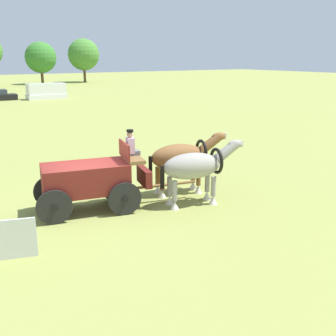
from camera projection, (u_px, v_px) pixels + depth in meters
ground_plane at (87, 211)px, 13.93m from camera, size 220.00×220.00×0.00m
show_wagon at (90, 179)px, 13.68m from camera, size 5.77×2.44×2.67m
draft_horse_near at (182, 158)px, 15.38m from camera, size 3.12×1.41×2.28m
draft_horse_off at (196, 167)px, 14.22m from camera, size 3.11×1.38×2.24m
parked_vehicle_e at (46, 91)px, 49.77m from camera, size 4.76×2.13×1.88m
tree_e at (41, 57)px, 74.67m from camera, size 5.67×5.67×7.69m
tree_f at (84, 55)px, 80.21m from camera, size 6.16×6.16×8.46m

